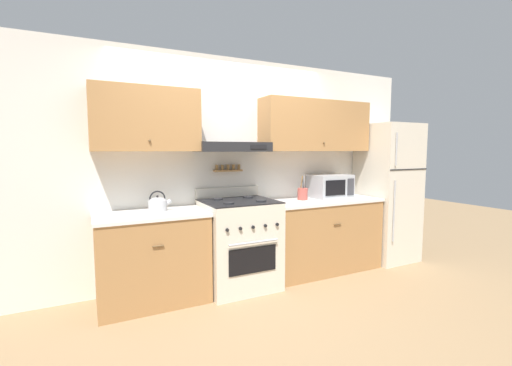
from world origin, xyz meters
name	(u,v)px	position (x,y,z in m)	size (l,w,h in m)	color
ground_plane	(250,296)	(0.00, 0.00, 0.00)	(16.00, 16.00, 0.00)	#937551
wall_back	(235,155)	(0.09, 0.60, 1.45)	(5.20, 0.46, 2.55)	silver
counter_left	(153,257)	(-0.91, 0.32, 0.45)	(1.05, 0.64, 0.89)	#AD7A47
counter_right	(321,235)	(1.13, 0.32, 0.45)	(1.49, 0.64, 0.89)	#AD7A47
stove_range	(239,244)	(0.00, 0.28, 0.48)	(0.77, 0.72, 1.07)	beige
refrigerator	(387,192)	(2.22, 0.29, 0.92)	(0.66, 0.69, 1.85)	beige
tea_kettle	(158,204)	(-0.83, 0.40, 0.97)	(0.23, 0.18, 0.21)	#B7B7BC
microwave	(330,186)	(1.34, 0.42, 1.04)	(0.50, 0.38, 0.29)	#ADAFB5
utensil_crock	(303,194)	(0.91, 0.40, 0.97)	(0.12, 0.12, 0.30)	#B24C42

